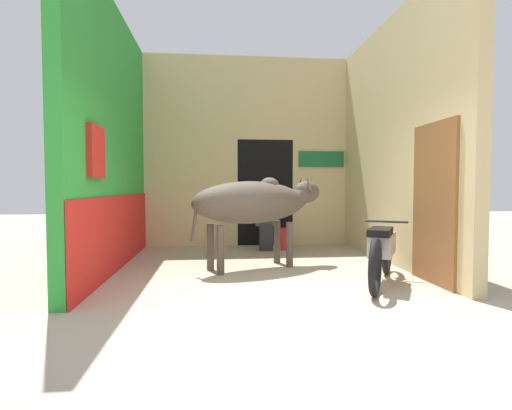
{
  "coord_description": "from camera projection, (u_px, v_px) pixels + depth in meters",
  "views": [
    {
      "loc": [
        -0.67,
        -4.13,
        1.26
      ],
      "look_at": [
        -0.05,
        1.99,
        0.98
      ],
      "focal_mm": 28.0,
      "sensor_mm": 36.0,
      "label": 1
    }
  ],
  "objects": [
    {
      "name": "ground_plane",
      "position": [
        280.0,
        306.0,
        4.23
      ],
      "size": [
        30.0,
        30.0,
        0.0
      ],
      "primitive_type": "plane",
      "color": "tan"
    },
    {
      "name": "wall_left_shopfront",
      "position": [
        112.0,
        142.0,
        6.09
      ],
      "size": [
        0.25,
        4.42,
        4.04
      ],
      "color": "green",
      "rests_on": "ground_plane"
    },
    {
      "name": "wall_back_with_doorway",
      "position": [
        253.0,
        168.0,
        8.82
      ],
      "size": [
        4.34,
        0.93,
        4.04
      ],
      "color": "#D1BC84",
      "rests_on": "ground_plane"
    },
    {
      "name": "wall_right_with_door",
      "position": [
        395.0,
        143.0,
        6.51
      ],
      "size": [
        0.22,
        4.42,
        4.04
      ],
      "color": "#D1BC84",
      "rests_on": "ground_plane"
    },
    {
      "name": "cow",
      "position": [
        256.0,
        203.0,
        6.18
      ],
      "size": [
        2.26,
        1.38,
        1.44
      ],
      "color": "#4C4238",
      "rests_on": "ground_plane"
    },
    {
      "name": "motorcycle_near",
      "position": [
        382.0,
        250.0,
        5.17
      ],
      "size": [
        1.05,
        1.75,
        0.79
      ],
      "color": "black",
      "rests_on": "ground_plane"
    },
    {
      "name": "shopkeeper_seated",
      "position": [
        265.0,
        218.0,
        7.97
      ],
      "size": [
        0.37,
        0.33,
        1.2
      ],
      "color": "#282833",
      "rests_on": "ground_plane"
    },
    {
      "name": "plastic_stool",
      "position": [
        282.0,
        238.0,
        8.01
      ],
      "size": [
        0.33,
        0.33,
        0.43
      ],
      "color": "red",
      "rests_on": "ground_plane"
    }
  ]
}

